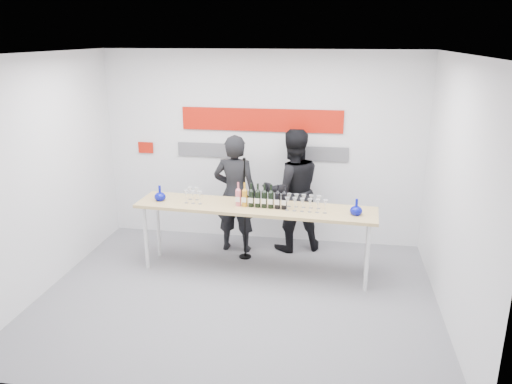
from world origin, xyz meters
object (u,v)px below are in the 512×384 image
presenter_left (235,194)px  mic_stand (245,228)px  tasting_table (255,211)px  presenter_right (292,190)px

presenter_left → mic_stand: bearing=128.8°
presenter_left → mic_stand: 0.55m
tasting_table → presenter_right: 1.00m
tasting_table → presenter_right: presenter_right is taller
mic_stand → presenter_right: bearing=39.2°
presenter_left → mic_stand: size_ratio=1.17×
tasting_table → presenter_left: size_ratio=1.82×
tasting_table → presenter_right: size_ratio=1.75×
presenter_left → mic_stand: (0.20, -0.27, -0.43)m
presenter_left → tasting_table: bearing=122.9°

